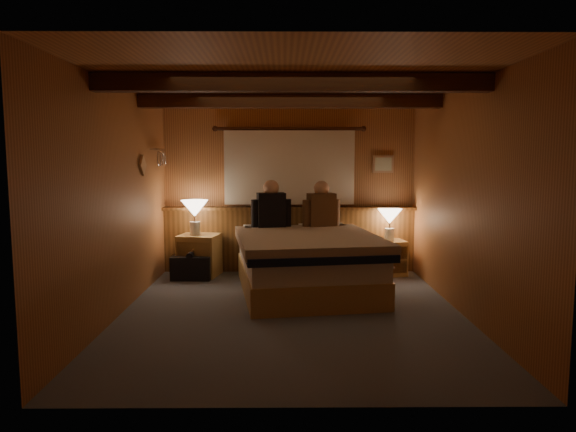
{
  "coord_description": "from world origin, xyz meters",
  "views": [
    {
      "loc": [
        -0.08,
        -5.31,
        1.64
      ],
      "look_at": [
        -0.03,
        0.4,
        0.99
      ],
      "focal_mm": 32.0,
      "sensor_mm": 36.0,
      "label": 1
    }
  ],
  "objects_px": {
    "person_left": "(271,208)",
    "nightstand_right": "(388,258)",
    "bed": "(306,261)",
    "lamp_right": "(390,218)",
    "person_right": "(321,208)",
    "nightstand_left": "(199,255)",
    "lamp_left": "(195,211)",
    "duffel_bag": "(192,267)"
  },
  "relations": [
    {
      "from": "person_left",
      "to": "nightstand_right",
      "type": "bearing_deg",
      "value": -1.67
    },
    {
      "from": "bed",
      "to": "lamp_right",
      "type": "xyz_separation_m",
      "value": [
        1.21,
        0.91,
        0.43
      ]
    },
    {
      "from": "person_right",
      "to": "nightstand_left",
      "type": "bearing_deg",
      "value": 159.85
    },
    {
      "from": "nightstand_right",
      "to": "lamp_left",
      "type": "height_order",
      "value": "lamp_left"
    },
    {
      "from": "lamp_right",
      "to": "person_right",
      "type": "bearing_deg",
      "value": -169.01
    },
    {
      "from": "nightstand_left",
      "to": "person_right",
      "type": "distance_m",
      "value": 1.83
    },
    {
      "from": "nightstand_right",
      "to": "person_right",
      "type": "bearing_deg",
      "value": -179.15
    },
    {
      "from": "person_left",
      "to": "bed",
      "type": "bearing_deg",
      "value": -66.05
    },
    {
      "from": "duffel_bag",
      "to": "nightstand_left",
      "type": "bearing_deg",
      "value": 72.6
    },
    {
      "from": "lamp_left",
      "to": "person_left",
      "type": "distance_m",
      "value": 1.08
    },
    {
      "from": "nightstand_left",
      "to": "person_left",
      "type": "xyz_separation_m",
      "value": [
        1.01,
        -0.21,
        0.69
      ]
    },
    {
      "from": "lamp_right",
      "to": "duffel_bag",
      "type": "xyz_separation_m",
      "value": [
        -2.73,
        -0.25,
        -0.63
      ]
    },
    {
      "from": "person_right",
      "to": "lamp_right",
      "type": "bearing_deg",
      "value": -4.55
    },
    {
      "from": "lamp_left",
      "to": "duffel_bag",
      "type": "xyz_separation_m",
      "value": [
        -0.02,
        -0.18,
        -0.75
      ]
    },
    {
      "from": "person_right",
      "to": "duffel_bag",
      "type": "height_order",
      "value": "person_right"
    },
    {
      "from": "nightstand_right",
      "to": "person_left",
      "type": "height_order",
      "value": "person_left"
    },
    {
      "from": "lamp_right",
      "to": "person_left",
      "type": "height_order",
      "value": "person_left"
    },
    {
      "from": "person_right",
      "to": "duffel_bag",
      "type": "xyz_separation_m",
      "value": [
        -1.76,
        -0.06,
        -0.8
      ]
    },
    {
      "from": "lamp_left",
      "to": "lamp_right",
      "type": "relative_size",
      "value": 1.09
    },
    {
      "from": "nightstand_left",
      "to": "duffel_bag",
      "type": "bearing_deg",
      "value": -98.91
    },
    {
      "from": "bed",
      "to": "person_right",
      "type": "bearing_deg",
      "value": 63.37
    },
    {
      "from": "lamp_right",
      "to": "duffel_bag",
      "type": "height_order",
      "value": "lamp_right"
    },
    {
      "from": "nightstand_left",
      "to": "person_left",
      "type": "relative_size",
      "value": 0.91
    },
    {
      "from": "bed",
      "to": "nightstand_right",
      "type": "height_order",
      "value": "bed"
    },
    {
      "from": "nightstand_right",
      "to": "bed",
      "type": "bearing_deg",
      "value": -152.46
    },
    {
      "from": "person_right",
      "to": "bed",
      "type": "bearing_deg",
      "value": -123.64
    },
    {
      "from": "lamp_right",
      "to": "person_left",
      "type": "relative_size",
      "value": 0.67
    },
    {
      "from": "nightstand_right",
      "to": "person_left",
      "type": "xyz_separation_m",
      "value": [
        -1.64,
        -0.25,
        0.73
      ]
    },
    {
      "from": "nightstand_right",
      "to": "lamp_right",
      "type": "distance_m",
      "value": 0.56
    },
    {
      "from": "lamp_right",
      "to": "person_right",
      "type": "distance_m",
      "value": 1.0
    },
    {
      "from": "nightstand_right",
      "to": "person_right",
      "type": "height_order",
      "value": "person_right"
    },
    {
      "from": "bed",
      "to": "duffel_bag",
      "type": "bearing_deg",
      "value": 147.96
    },
    {
      "from": "lamp_right",
      "to": "person_right",
      "type": "xyz_separation_m",
      "value": [
        -0.97,
        -0.19,
        0.17
      ]
    },
    {
      "from": "lamp_left",
      "to": "person_right",
      "type": "xyz_separation_m",
      "value": [
        1.74,
        -0.12,
        0.05
      ]
    },
    {
      "from": "lamp_right",
      "to": "person_left",
      "type": "distance_m",
      "value": 1.68
    },
    {
      "from": "nightstand_left",
      "to": "person_right",
      "type": "bearing_deg",
      "value": 5.99
    },
    {
      "from": "bed",
      "to": "person_right",
      "type": "xyz_separation_m",
      "value": [
        0.24,
        0.73,
        0.6
      ]
    },
    {
      "from": "lamp_right",
      "to": "nightstand_left",
      "type": "bearing_deg",
      "value": -178.88
    },
    {
      "from": "lamp_left",
      "to": "person_left",
      "type": "xyz_separation_m",
      "value": [
        1.06,
        -0.19,
        0.06
      ]
    },
    {
      "from": "lamp_left",
      "to": "lamp_right",
      "type": "bearing_deg",
      "value": 1.52
    },
    {
      "from": "bed",
      "to": "duffel_bag",
      "type": "xyz_separation_m",
      "value": [
        -1.52,
        0.66,
        -0.21
      ]
    },
    {
      "from": "duffel_bag",
      "to": "lamp_left",
      "type": "bearing_deg",
      "value": 85.22
    }
  ]
}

